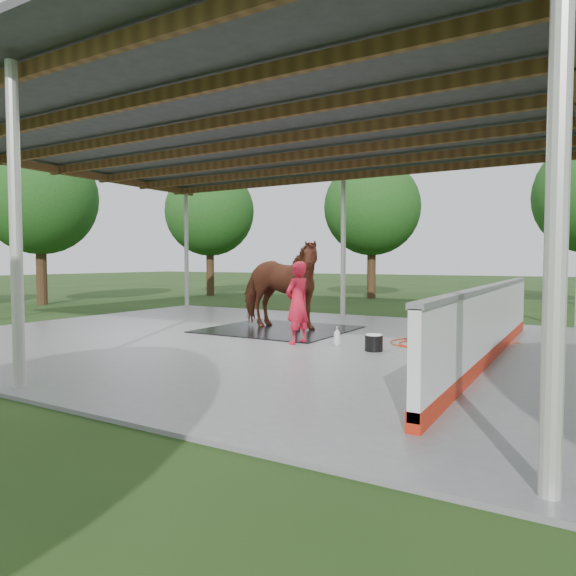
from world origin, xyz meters
The scene contains 12 objects.
ground centered at (0.00, 0.00, 0.00)m, with size 100.00×100.00×0.00m, color #1E3814.
concrete_slab centered at (0.00, 0.00, 0.03)m, with size 12.00×10.00×0.05m, color slate.
pavilion_structure centered at (0.00, 0.00, 3.97)m, with size 12.60×10.60×4.05m.
dasher_board centered at (4.60, 0.00, 0.59)m, with size 0.16×8.00×1.15m.
tree_belt centered at (0.30, 0.90, 3.79)m, with size 28.00×28.00×5.80m.
rubber_mat centered at (0.01, 1.25, 0.06)m, with size 2.97×2.79×0.02m, color black.
horse centered at (0.01, 1.25, 1.03)m, with size 1.04×2.28×1.92m, color brown.
handler centered at (1.30, -0.19, 0.80)m, with size 0.55×0.36×1.51m, color red.
wash_bucket centered at (2.79, -0.21, 0.19)m, with size 0.30×0.30×0.28m.
soap_bottle_a centered at (2.00, 0.02, 0.22)m, with size 0.13×0.13×0.33m, color silver.
soap_bottle_b centered at (3.87, -0.09, 0.14)m, with size 0.08×0.09×0.18m, color #338CD8.
hose_coil centered at (3.41, 0.94, 0.06)m, with size 2.12×1.54×0.02m.
Camera 1 is at (5.88, -8.33, 1.56)m, focal length 32.00 mm.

